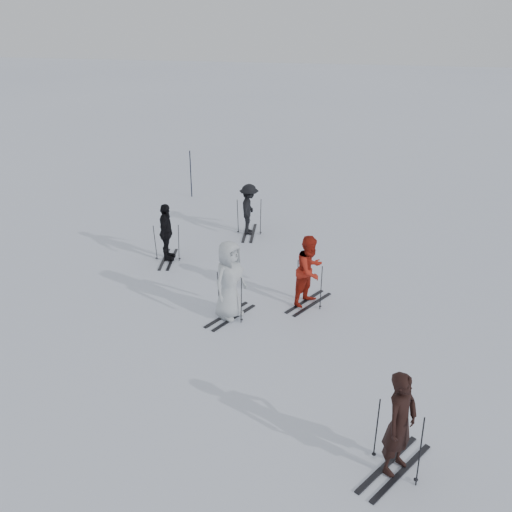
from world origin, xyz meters
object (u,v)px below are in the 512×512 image
(skier_near_dark, at_px, (400,425))
(skier_red, at_px, (310,271))
(skier_uphill_left, at_px, (166,233))
(skier_uphill_far, at_px, (249,210))
(piste_marker, at_px, (191,174))
(skier_grey, at_px, (229,281))

(skier_near_dark, distance_m, skier_red, 5.81)
(skier_uphill_left, bearing_deg, skier_uphill_far, -46.28)
(skier_uphill_far, distance_m, piste_marker, 4.58)
(skier_red, relative_size, skier_uphill_far, 1.10)
(skier_uphill_left, xyz_separation_m, piste_marker, (-1.06, 5.97, 0.06))
(skier_uphill_far, bearing_deg, skier_grey, -179.14)
(skier_near_dark, bearing_deg, skier_grey, 75.06)
(skier_red, bearing_deg, skier_near_dark, -129.61)
(skier_near_dark, distance_m, skier_uphill_far, 10.89)
(skier_uphill_left, xyz_separation_m, skier_uphill_far, (2.00, 2.56, -0.03))
(skier_near_dark, relative_size, skier_red, 1.02)
(skier_red, height_order, skier_grey, skier_grey)
(skier_grey, height_order, skier_uphill_left, skier_grey)
(skier_grey, bearing_deg, piste_marker, 49.69)
(skier_near_dark, height_order, skier_grey, skier_grey)
(skier_red, distance_m, skier_uphill_left, 4.87)
(skier_uphill_left, height_order, piste_marker, piste_marker)
(skier_grey, relative_size, skier_uphill_far, 1.18)
(skier_near_dark, height_order, skier_uphill_far, skier_near_dark)
(skier_near_dark, relative_size, skier_uphill_far, 1.12)
(piste_marker, bearing_deg, skier_uphill_far, -48.14)
(skier_near_dark, height_order, skier_red, skier_near_dark)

